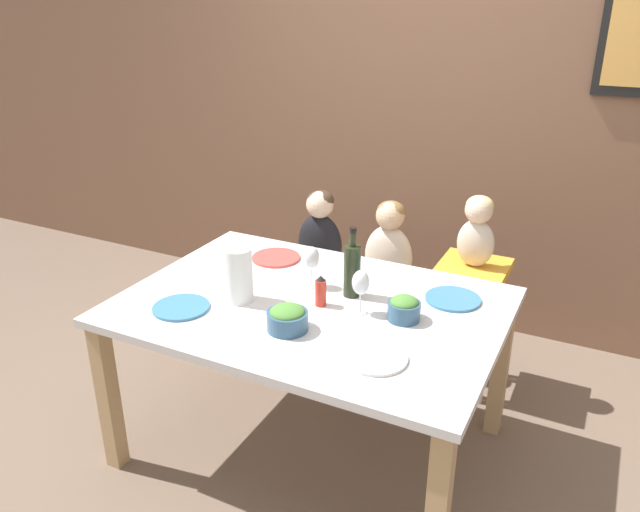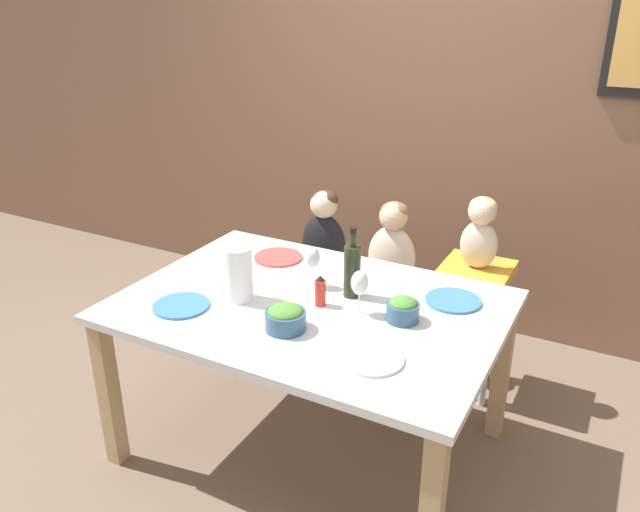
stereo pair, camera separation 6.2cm
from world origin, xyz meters
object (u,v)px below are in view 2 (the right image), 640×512
(chair_far_left, at_px, (324,284))
(chair_far_center, at_px, (390,299))
(wine_bottle, at_px, (352,269))
(dinner_plate_front_left, at_px, (181,306))
(chair_right_highchair, at_px, (473,294))
(person_child_left, at_px, (324,232))
(wine_glass_far, at_px, (312,259))
(wine_glass_near, at_px, (360,284))
(salad_bowl_small, at_px, (403,309))
(person_baby_right, at_px, (481,228))
(dinner_plate_front_right, at_px, (371,358))
(person_child_center, at_px, (392,245))
(paper_towel_roll, at_px, (238,274))
(dinner_plate_back_right, at_px, (453,301))
(salad_bowl_large, at_px, (285,317))
(dinner_plate_back_left, at_px, (278,257))

(chair_far_left, bearing_deg, chair_far_center, 0.00)
(wine_bottle, relative_size, dinner_plate_front_left, 1.33)
(chair_right_highchair, bearing_deg, person_child_left, 179.93)
(wine_bottle, xyz_separation_m, wine_glass_far, (-0.19, 0.00, 0.01))
(chair_far_left, relative_size, dinner_plate_front_left, 2.06)
(wine_glass_near, distance_m, salad_bowl_small, 0.19)
(person_baby_right, bearing_deg, dinner_plate_front_right, -94.49)
(chair_far_left, xyz_separation_m, person_baby_right, (0.84, 0.00, 0.49))
(wine_glass_far, xyz_separation_m, dinner_plate_front_left, (-0.38, -0.43, -0.12))
(person_child_center, xyz_separation_m, wine_glass_far, (-0.11, -0.66, 0.15))
(paper_towel_roll, bearing_deg, chair_far_left, 95.19)
(wine_bottle, bearing_deg, dinner_plate_front_left, -143.38)
(chair_right_highchair, xyz_separation_m, wine_glass_near, (-0.27, -0.79, 0.33))
(dinner_plate_front_left, bearing_deg, dinner_plate_back_right, 30.52)
(person_baby_right, height_order, dinner_plate_back_right, person_baby_right)
(chair_right_highchair, xyz_separation_m, dinner_plate_front_right, (-0.08, -1.08, 0.20))
(paper_towel_roll, xyz_separation_m, salad_bowl_large, (0.30, -0.12, -0.07))
(wine_bottle, relative_size, wine_glass_far, 1.66)
(dinner_plate_back_right, bearing_deg, chair_right_highchair, 94.01)
(paper_towel_roll, relative_size, dinner_plate_front_left, 1.01)
(person_baby_right, distance_m, salad_bowl_large, 1.14)
(person_child_left, bearing_deg, wine_glass_far, -66.25)
(person_child_center, xyz_separation_m, dinner_plate_front_left, (-0.49, -1.08, 0.02))
(chair_far_left, distance_m, person_child_left, 0.32)
(dinner_plate_front_left, relative_size, dinner_plate_front_right, 1.00)
(salad_bowl_large, height_order, dinner_plate_back_left, salad_bowl_large)
(salad_bowl_small, height_order, dinner_plate_back_right, salad_bowl_small)
(salad_bowl_large, distance_m, salad_bowl_small, 0.46)
(dinner_plate_front_left, bearing_deg, wine_bottle, 36.62)
(person_child_left, height_order, dinner_plate_front_right, person_child_left)
(person_baby_right, distance_m, dinner_plate_back_left, 0.98)
(person_child_center, xyz_separation_m, dinner_plate_front_right, (0.36, -1.08, 0.02))
(wine_bottle, distance_m, dinner_plate_back_right, 0.44)
(chair_far_left, xyz_separation_m, chair_right_highchair, (0.84, 0.00, 0.14))
(chair_right_highchair, distance_m, salad_bowl_large, 1.16)
(salad_bowl_large, xyz_separation_m, dinner_plate_back_left, (-0.38, 0.57, -0.04))
(dinner_plate_front_right, bearing_deg, dinner_plate_back_left, 141.18)
(dinner_plate_front_left, xyz_separation_m, dinner_plate_front_right, (0.85, 0.00, 0.00))
(chair_far_left, height_order, person_child_left, person_child_left)
(person_child_center, distance_m, dinner_plate_front_right, 1.14)
(chair_far_center, xyz_separation_m, dinner_plate_front_left, (-0.49, -1.08, 0.34))
(chair_far_left, bearing_deg, wine_glass_far, -66.22)
(person_child_left, relative_size, wine_bottle, 1.54)
(person_baby_right, relative_size, dinner_plate_front_right, 1.54)
(person_child_left, xyz_separation_m, person_baby_right, (0.84, 0.00, 0.17))
(wine_bottle, bearing_deg, paper_towel_roll, -147.74)
(wine_glass_near, height_order, dinner_plate_front_left, wine_glass_near)
(wine_bottle, bearing_deg, salad_bowl_large, -104.92)
(chair_right_highchair, height_order, dinner_plate_front_right, dinner_plate_front_right)
(chair_right_highchair, height_order, person_child_left, person_child_left)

